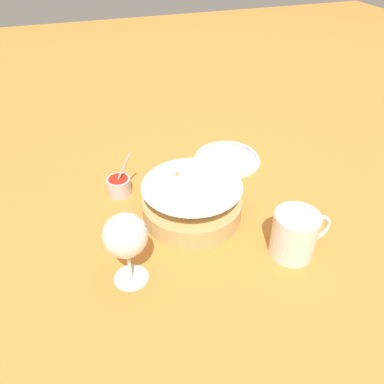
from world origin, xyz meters
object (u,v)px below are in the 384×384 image
Objects in this scene: wine_glass at (125,237)px; food_basket at (192,202)px; side_plate at (227,158)px; beer_mug at (294,236)px; sauce_cup at (119,185)px.

food_basket is at bearing 39.17° from wine_glass.
food_basket is 1.47× the size of wine_glass.
food_basket reaches higher than side_plate.
sauce_cup is at bearing 133.89° from beer_mug.
wine_glass reaches higher than side_plate.
sauce_cup reaches higher than food_basket.
sauce_cup is 0.59× the size of side_plate.
beer_mug reaches higher than food_basket.
food_basket is 0.26m from side_plate.
wine_glass reaches higher than sauce_cup.
sauce_cup is at bearing -170.19° from side_plate.
food_basket is 0.24m from beer_mug.
wine_glass is 0.34m from beer_mug.
food_basket is at bearing -43.62° from sauce_cup.
beer_mug is at bearing -48.21° from food_basket.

